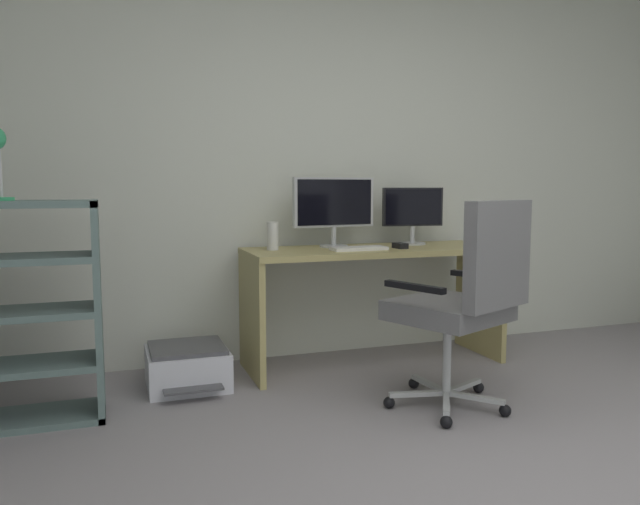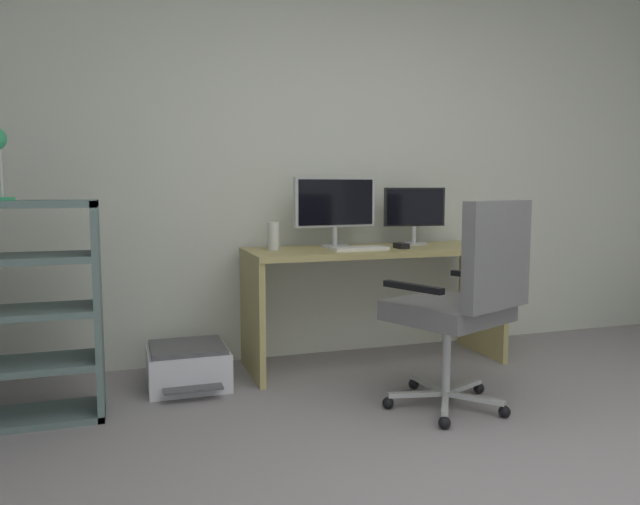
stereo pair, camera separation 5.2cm
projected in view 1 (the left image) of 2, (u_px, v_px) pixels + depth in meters
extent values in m
cube|color=silver|center=(328.00, 153.00, 4.11)|extent=(5.58, 0.10, 2.70)
cube|color=tan|center=(374.00, 251.00, 3.85)|extent=(1.61, 0.58, 0.04)
cube|color=tan|center=(252.00, 317.00, 3.63)|extent=(0.04, 0.56, 0.71)
cube|color=tan|center=(480.00, 301.00, 4.14)|extent=(0.04, 0.56, 0.71)
cylinder|color=#B2B5B7|center=(334.00, 246.00, 3.89)|extent=(0.18, 0.18, 0.01)
cylinder|color=#B2B5B7|center=(334.00, 235.00, 3.88)|extent=(0.03, 0.03, 0.13)
cube|color=#B7BABC|center=(334.00, 202.00, 3.86)|extent=(0.55, 0.09, 0.31)
cube|color=black|center=(335.00, 202.00, 3.84)|extent=(0.51, 0.05, 0.28)
cylinder|color=#B2B5B7|center=(412.00, 243.00, 4.07)|extent=(0.18, 0.18, 0.01)
cylinder|color=#B2B5B7|center=(412.00, 233.00, 4.06)|extent=(0.03, 0.03, 0.12)
cube|color=black|center=(413.00, 207.00, 4.04)|extent=(0.41, 0.10, 0.25)
cube|color=black|center=(414.00, 207.00, 4.02)|extent=(0.37, 0.07, 0.23)
cube|color=silver|center=(359.00, 248.00, 3.70)|extent=(0.34, 0.14, 0.02)
cube|color=black|center=(400.00, 246.00, 3.80)|extent=(0.07, 0.11, 0.03)
cylinder|color=silver|center=(273.00, 236.00, 3.70)|extent=(0.07, 0.07, 0.17)
cube|color=#B7BABC|center=(463.00, 386.00, 3.26)|extent=(0.29, 0.15, 0.02)
sphere|color=black|center=(479.00, 387.00, 3.36)|extent=(0.06, 0.06, 0.06)
cube|color=#B7BABC|center=(429.00, 384.00, 3.29)|extent=(0.06, 0.30, 0.02)
sphere|color=black|center=(414.00, 383.00, 3.43)|extent=(0.06, 0.06, 0.06)
cube|color=#B7BABC|center=(418.00, 394.00, 3.14)|extent=(0.30, 0.10, 0.02)
sphere|color=black|center=(389.00, 403.00, 3.13)|extent=(0.06, 0.06, 0.06)
cube|color=#B7BABC|center=(446.00, 403.00, 3.01)|extent=(0.18, 0.27, 0.02)
sphere|color=black|center=(446.00, 422.00, 2.87)|extent=(0.06, 0.06, 0.06)
cube|color=#B7BABC|center=(475.00, 398.00, 3.08)|extent=(0.22, 0.25, 0.02)
sphere|color=black|center=(505.00, 411.00, 3.02)|extent=(0.06, 0.06, 0.06)
cylinder|color=#B7BABC|center=(447.00, 356.00, 3.14)|extent=(0.04, 0.04, 0.38)
cube|color=slate|center=(448.00, 310.00, 3.11)|extent=(0.66, 0.65, 0.10)
cube|color=slate|center=(498.00, 255.00, 2.88)|extent=(0.46, 0.25, 0.51)
cube|color=black|center=(414.00, 287.00, 2.91)|extent=(0.17, 0.33, 0.03)
cube|color=black|center=(479.00, 276.00, 3.28)|extent=(0.17, 0.33, 0.03)
cube|color=slate|center=(98.00, 309.00, 3.00)|extent=(0.03, 0.34, 1.06)
cube|color=slate|center=(4.00, 421.00, 2.92)|extent=(0.91, 0.34, 0.03)
cube|color=slate|center=(1.00, 369.00, 2.89)|extent=(0.85, 0.34, 0.03)
cylinder|color=#31A165|center=(2.00, 199.00, 2.82)|extent=(0.11, 0.11, 0.02)
cylinder|color=silver|center=(0.00, 172.00, 2.80)|extent=(0.01, 0.01, 0.23)
cube|color=silver|center=(187.00, 368.00, 3.46)|extent=(0.44, 0.42, 0.21)
cube|color=#4C4C51|center=(187.00, 348.00, 3.45)|extent=(0.41, 0.39, 0.02)
cube|color=#4C4C51|center=(194.00, 389.00, 3.23)|extent=(0.31, 0.10, 0.01)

